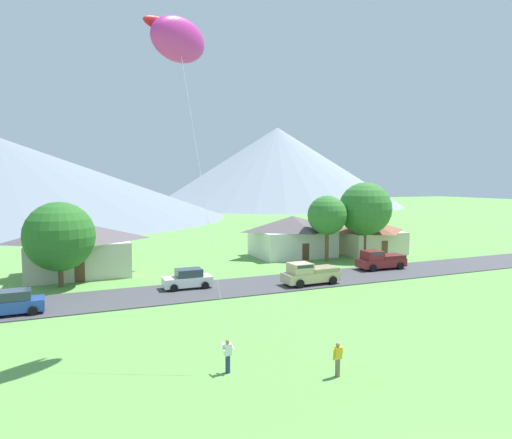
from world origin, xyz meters
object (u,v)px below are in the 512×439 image
(kite_flyer_with_kite, at_px, (178,41))
(pickup_truck_sand_east_side, at_px, (309,273))
(house_left_center, at_px, (367,235))
(watcher_person, at_px, (338,359))
(tree_center, at_px, (327,215))
(pickup_truck_maroon_west_side, at_px, (380,260))
(tree_near_left, at_px, (59,236))
(house_right_center, at_px, (292,235))
(parked_car_blue_west_end, at_px, (12,303))
(tree_left_of_center, at_px, (365,209))
(house_leftmost, at_px, (78,248))
(parked_car_white_mid_east, at_px, (188,279))

(kite_flyer_with_kite, bearing_deg, pickup_truck_sand_east_side, 33.71)
(house_left_center, height_order, watcher_person, house_left_center)
(tree_center, relative_size, pickup_truck_maroon_west_side, 1.46)
(watcher_person, bearing_deg, tree_near_left, 115.74)
(kite_flyer_with_kite, bearing_deg, house_left_center, 36.71)
(house_right_center, bearing_deg, watcher_person, -114.12)
(parked_car_blue_west_end, bearing_deg, house_left_center, 18.16)
(tree_near_left, xyz_separation_m, tree_left_of_center, (33.87, 1.69, 1.52))
(pickup_truck_sand_east_side, height_order, watcher_person, pickup_truck_sand_east_side)
(house_leftmost, bearing_deg, house_right_center, 4.36)
(tree_center, relative_size, pickup_truck_sand_east_side, 1.47)
(house_left_center, height_order, tree_near_left, tree_near_left)
(parked_car_blue_west_end, bearing_deg, parked_car_white_mid_east, 11.90)
(pickup_truck_sand_east_side, bearing_deg, house_right_center, 67.88)
(house_leftmost, height_order, tree_left_of_center, tree_left_of_center)
(pickup_truck_maroon_west_side, bearing_deg, parked_car_blue_west_end, -174.68)
(house_left_center, height_order, tree_center, tree_center)
(tree_near_left, relative_size, parked_car_white_mid_east, 1.79)
(parked_car_blue_west_end, xyz_separation_m, pickup_truck_sand_east_side, (23.78, -0.05, 0.19))
(house_left_center, relative_size, kite_flyer_with_kite, 0.45)
(house_right_center, xyz_separation_m, parked_car_blue_west_end, (-29.78, -14.71, -1.74))
(house_left_center, relative_size, tree_center, 1.09)
(house_leftmost, xyz_separation_m, house_left_center, (35.22, 0.31, -0.46))
(house_left_center, xyz_separation_m, watcher_person, (-24.56, -30.55, -1.41))
(parked_car_blue_west_end, distance_m, pickup_truck_sand_east_side, 23.78)
(house_right_center, relative_size, pickup_truck_sand_east_side, 1.92)
(tree_left_of_center, height_order, parked_car_blue_west_end, tree_left_of_center)
(house_leftmost, xyz_separation_m, tree_center, (27.04, -2.98, 2.63))
(watcher_person, bearing_deg, pickup_truck_maroon_west_side, 47.64)
(tree_center, bearing_deg, pickup_truck_sand_east_side, -128.98)
(house_leftmost, bearing_deg, tree_near_left, -108.44)
(house_left_center, xyz_separation_m, pickup_truck_sand_east_side, (-16.16, -13.15, -1.23))
(pickup_truck_maroon_west_side, height_order, watcher_person, pickup_truck_maroon_west_side)
(house_left_center, bearing_deg, tree_near_left, -172.09)
(tree_center, height_order, parked_car_blue_west_end, tree_center)
(watcher_person, bearing_deg, parked_car_white_mid_east, 95.93)
(parked_car_white_mid_east, bearing_deg, tree_near_left, 152.93)
(tree_left_of_center, distance_m, parked_car_white_mid_east, 25.23)
(parked_car_white_mid_east, bearing_deg, house_right_center, 35.83)
(tree_left_of_center, bearing_deg, tree_center, 178.52)
(pickup_truck_maroon_west_side, bearing_deg, tree_center, 110.08)
(kite_flyer_with_kite, bearing_deg, watcher_person, -55.21)
(kite_flyer_with_kite, bearing_deg, pickup_truck_maroon_west_side, 27.25)
(parked_car_blue_west_end, distance_m, pickup_truck_maroon_west_side, 34.34)
(watcher_person, bearing_deg, house_right_center, 65.88)
(tree_center, bearing_deg, watcher_person, -121.00)
(tree_left_of_center, height_order, pickup_truck_maroon_west_side, tree_left_of_center)
(house_left_center, relative_size, tree_near_left, 1.11)
(house_right_center, height_order, parked_car_blue_west_end, house_right_center)
(parked_car_white_mid_east, bearing_deg, watcher_person, -84.07)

